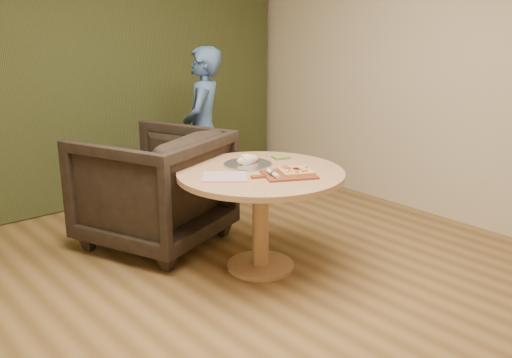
{
  "coord_description": "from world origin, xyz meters",
  "views": [
    {
      "loc": [
        -2.06,
        -2.3,
        1.84
      ],
      "look_at": [
        0.08,
        0.25,
        0.86
      ],
      "focal_mm": 40.0,
      "sensor_mm": 36.0,
      "label": 1
    }
  ],
  "objects": [
    {
      "name": "green_packet",
      "position": [
        0.84,
        0.86,
        0.76
      ],
      "size": [
        0.14,
        0.13,
        0.02
      ],
      "primitive_type": "cube",
      "rotation": [
        0.0,
        0.0,
        -0.31
      ],
      "color": "#54632C",
      "rests_on": "pedestal_table"
    },
    {
      "name": "bread_roll",
      "position": [
        0.5,
        0.86,
        0.79
      ],
      "size": [
        0.19,
        0.09,
        0.09
      ],
      "color": "#E8C08D",
      "rests_on": "serving_tray"
    },
    {
      "name": "curtain",
      "position": [
        0.0,
        2.9,
        1.4
      ],
      "size": [
        4.8,
        0.14,
        2.78
      ],
      "primitive_type": "cube",
      "color": "#2B3116",
      "rests_on": "ground"
    },
    {
      "name": "armchair",
      "position": [
        0.13,
        1.61,
        0.52
      ],
      "size": [
        1.28,
        1.25,
        1.04
      ],
      "primitive_type": "imported",
      "rotation": [
        0.0,
        0.0,
        3.51
      ],
      "color": "black",
      "rests_on": "ground"
    },
    {
      "name": "newspaper",
      "position": [
        0.19,
        0.71,
        0.76
      ],
      "size": [
        0.39,
        0.38,
        0.01
      ],
      "primitive_type": "cube",
      "rotation": [
        0.0,
        0.0,
        -0.68
      ],
      "color": "silver",
      "rests_on": "pedestal_table"
    },
    {
      "name": "person_standing",
      "position": [
        0.93,
        2.03,
        0.77
      ],
      "size": [
        0.66,
        0.66,
        1.55
      ],
      "primitive_type": "imported",
      "rotation": [
        0.0,
        0.0,
        3.91
      ],
      "color": "#3B5884",
      "rests_on": "ground"
    },
    {
      "name": "cutlery_roll",
      "position": [
        0.44,
        0.49,
        0.78
      ],
      "size": [
        0.08,
        0.2,
        0.03
      ],
      "rotation": [
        0.0,
        0.0,
        -0.3
      ],
      "color": "silver",
      "rests_on": "pizza_paddle"
    },
    {
      "name": "pedestal_table",
      "position": [
        0.48,
        0.68,
        0.61
      ],
      "size": [
        1.2,
        1.2,
        0.75
      ],
      "rotation": [
        0.0,
        0.0,
        -0.24
      ],
      "color": "tan",
      "rests_on": "ground"
    },
    {
      "name": "flatbread_pizza",
      "position": [
        0.61,
        0.45,
        0.78
      ],
      "size": [
        0.29,
        0.29,
        0.04
      ],
      "rotation": [
        0.0,
        0.0,
        -0.45
      ],
      "color": "#DE9F56",
      "rests_on": "pizza_paddle"
    },
    {
      "name": "room_shell",
      "position": [
        0.0,
        0.0,
        1.4
      ],
      "size": [
        5.04,
        6.04,
        2.84
      ],
      "color": "olive",
      "rests_on": "ground"
    },
    {
      "name": "pizza_paddle",
      "position": [
        0.55,
        0.47,
        0.76
      ],
      "size": [
        0.47,
        0.4,
        0.01
      ],
      "rotation": [
        0.0,
        0.0,
        -0.45
      ],
      "color": "brown",
      "rests_on": "pedestal_table"
    },
    {
      "name": "serving_tray",
      "position": [
        0.51,
        0.86,
        0.76
      ],
      "size": [
        0.36,
        0.36,
        0.02
      ],
      "color": "silver",
      "rests_on": "pedestal_table"
    }
  ]
}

